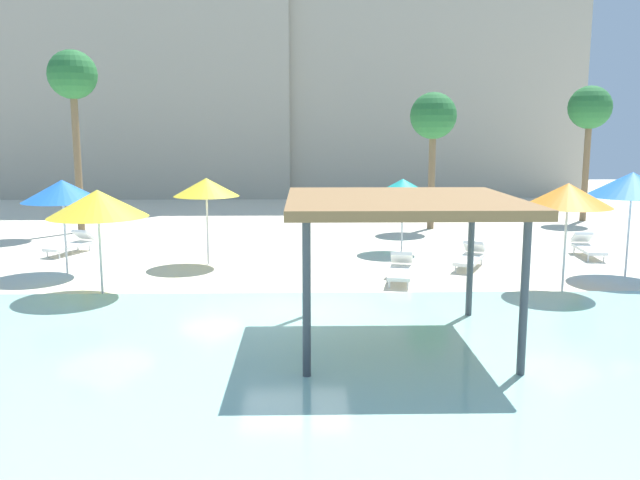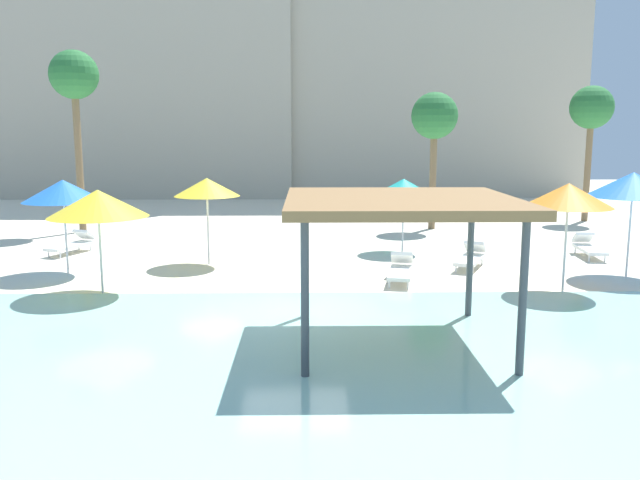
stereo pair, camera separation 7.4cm
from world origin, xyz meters
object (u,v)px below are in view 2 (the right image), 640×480
(beach_umbrella_teal_5, at_px, (404,187))
(lounge_chair_4, at_px, (73,243))
(lounge_chair_0, at_px, (588,247))
(lounge_chair_3, at_px, (401,269))
(beach_umbrella_yellow_2, at_px, (98,203))
(beach_umbrella_orange_1, at_px, (568,195))
(lounge_chair_1, at_px, (471,257))
(beach_umbrella_blue_0, at_px, (63,191))
(shade_pavilion, at_px, (401,206))
(palm_tree_2, at_px, (74,80))
(palm_tree_0, at_px, (434,119))
(beach_umbrella_yellow_4, at_px, (207,187))
(beach_umbrella_blue_6, at_px, (633,185))
(palm_tree_1, at_px, (592,110))

(beach_umbrella_teal_5, relative_size, lounge_chair_4, 1.25)
(lounge_chair_0, relative_size, lounge_chair_3, 0.98)
(beach_umbrella_yellow_2, relative_size, lounge_chair_0, 1.36)
(beach_umbrella_yellow_2, distance_m, beach_umbrella_teal_5, 10.15)
(beach_umbrella_orange_1, height_order, lounge_chair_1, beach_umbrella_orange_1)
(beach_umbrella_blue_0, bearing_deg, shade_pavilion, -36.73)
(beach_umbrella_blue_0, distance_m, lounge_chair_3, 9.75)
(beach_umbrella_blue_0, height_order, palm_tree_2, palm_tree_2)
(beach_umbrella_yellow_2, relative_size, palm_tree_0, 0.47)
(beach_umbrella_orange_1, distance_m, palm_tree_2, 19.06)
(shade_pavilion, height_order, palm_tree_0, palm_tree_0)
(shade_pavilion, relative_size, beach_umbrella_yellow_2, 1.62)
(lounge_chair_3, bearing_deg, beach_umbrella_yellow_4, -102.34)
(palm_tree_0, bearing_deg, beach_umbrella_blue_6, -67.63)
(beach_umbrella_teal_5, xyz_separation_m, lounge_chair_4, (-11.09, -0.09, -1.88))
(beach_umbrella_yellow_4, bearing_deg, beach_umbrella_orange_1, -21.33)
(lounge_chair_3, xyz_separation_m, palm_tree_1, (10.02, 11.93, 4.61))
(palm_tree_0, distance_m, palm_tree_1, 7.75)
(palm_tree_0, bearing_deg, beach_umbrella_teal_5, -110.56)
(lounge_chair_3, height_order, palm_tree_1, palm_tree_1)
(shade_pavilion, relative_size, palm_tree_0, 0.76)
(lounge_chair_1, relative_size, palm_tree_0, 0.35)
(beach_umbrella_orange_1, xyz_separation_m, beach_umbrella_yellow_2, (-11.67, 0.02, -0.18))
(beach_umbrella_blue_0, height_order, beach_umbrella_yellow_2, beach_umbrella_blue_0)
(beach_umbrella_orange_1, xyz_separation_m, beach_umbrella_yellow_4, (-9.55, 3.73, -0.10))
(beach_umbrella_yellow_4, xyz_separation_m, lounge_chair_1, (7.94, -0.66, -2.04))
(lounge_chair_3, height_order, palm_tree_2, palm_tree_2)
(beach_umbrella_blue_0, distance_m, beach_umbrella_yellow_4, 4.07)
(palm_tree_1, relative_size, palm_tree_2, 0.84)
(lounge_chair_4, bearing_deg, beach_umbrella_blue_6, 98.45)
(lounge_chair_0, distance_m, palm_tree_0, 8.50)
(beach_umbrella_teal_5, bearing_deg, beach_umbrella_yellow_4, -162.15)
(lounge_chair_3, bearing_deg, beach_umbrella_orange_1, 82.75)
(beach_umbrella_blue_0, relative_size, palm_tree_1, 0.45)
(beach_umbrella_yellow_2, xyz_separation_m, palm_tree_1, (17.73, 13.22, 2.64))
(beach_umbrella_blue_6, height_order, lounge_chair_3, beach_umbrella_blue_6)
(beach_umbrella_yellow_2, distance_m, beach_umbrella_blue_6, 14.24)
(beach_umbrella_teal_5, height_order, lounge_chair_1, beach_umbrella_teal_5)
(beach_umbrella_blue_0, xyz_separation_m, palm_tree_1, (19.48, 10.77, 2.55))
(lounge_chair_0, xyz_separation_m, lounge_chair_4, (-17.02, 0.92, 0.00))
(lounge_chair_3, relative_size, lounge_chair_4, 1.00)
(beach_umbrella_yellow_2, xyz_separation_m, palm_tree_2, (-3.96, 10.30, 3.72))
(shade_pavilion, bearing_deg, beach_umbrella_orange_1, 40.17)
(beach_umbrella_blue_0, height_order, lounge_chair_0, beach_umbrella_blue_0)
(beach_umbrella_yellow_4, height_order, lounge_chair_4, beach_umbrella_yellow_4)
(palm_tree_2, bearing_deg, beach_umbrella_blue_0, -74.26)
(beach_umbrella_yellow_2, xyz_separation_m, beach_umbrella_teal_5, (8.38, 5.73, -0.08))
(palm_tree_2, bearing_deg, lounge_chair_1, -27.37)
(shade_pavilion, distance_m, palm_tree_2, 18.30)
(lounge_chair_1, relative_size, palm_tree_2, 0.27)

